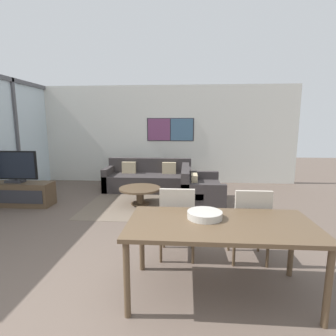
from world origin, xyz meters
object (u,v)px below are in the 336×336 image
object	(u,v)px
coffee_table	(140,192)
dining_chair_centre	(250,222)
dining_table	(220,229)
dining_chair_left	(177,219)
tv_console	(16,194)
fruit_bowl	(205,214)
sofa_main	(149,180)
television	(14,167)
sofa_side	(198,192)

from	to	relation	value
coffee_table	dining_chair_centre	distance (m)	2.89
dining_table	dining_chair_left	world-z (taller)	dining_chair_left
tv_console	coffee_table	world-z (taller)	tv_console
tv_console	coffee_table	distance (m)	2.62
coffee_table	tv_console	bearing A→B (deg)	-174.52
dining_chair_left	dining_table	bearing A→B (deg)	-56.86
dining_table	fruit_bowl	bearing A→B (deg)	143.23
dining_table	dining_chair_centre	bearing A→B (deg)	55.96
sofa_main	dining_table	size ratio (longest dim) A/B	1.21
coffee_table	dining_chair_left	distance (m)	2.42
television	dining_table	world-z (taller)	television
television	dining_chair_centre	size ratio (longest dim) A/B	1.04
television	dining_chair_left	bearing A→B (deg)	-29.65
dining_chair_centre	dining_table	bearing A→B (deg)	-124.04
television	dining_table	xyz separation A→B (m)	(3.94, -2.67, -0.13)
television	sofa_main	size ratio (longest dim) A/B	0.45
tv_console	sofa_side	bearing A→B (deg)	5.16
fruit_bowl	sofa_main	bearing A→B (deg)	106.13
sofa_main	fruit_bowl	world-z (taller)	fruit_bowl
dining_chair_left	dining_chair_centre	world-z (taller)	same
coffee_table	fruit_bowl	distance (m)	3.10
sofa_main	coffee_table	size ratio (longest dim) A/B	2.51
dining_chair_centre	dining_chair_left	bearing A→B (deg)	178.53
sofa_main	dining_chair_left	size ratio (longest dim) A/B	2.33
dining_table	dining_chair_centre	xyz separation A→B (m)	(0.45, 0.66, -0.16)
sofa_main	dining_table	xyz separation A→B (m)	(1.33, -4.20, 0.42)
dining_chair_left	dining_chair_centre	bearing A→B (deg)	-1.47
television	dining_chair_left	world-z (taller)	television
tv_console	fruit_bowl	xyz separation A→B (m)	(3.79, -2.56, 0.56)
sofa_main	tv_console	bearing A→B (deg)	-149.65
tv_console	dining_chair_centre	bearing A→B (deg)	-24.61
tv_console	coffee_table	size ratio (longest dim) A/B	1.72
coffee_table	fruit_bowl	size ratio (longest dim) A/B	2.47
dining_chair_left	sofa_side	bearing A→B (deg)	81.32
sofa_side	coffee_table	bearing A→B (deg)	94.47
dining_chair_left	television	bearing A→B (deg)	150.35
television	sofa_main	distance (m)	3.07
tv_console	coffee_table	bearing A→B (deg)	5.48
sofa_main	dining_chair_left	xyz separation A→B (m)	(0.88, -3.51, 0.26)
sofa_side	dining_chair_centre	world-z (taller)	dining_chair_centre
sofa_side	coffee_table	distance (m)	1.24
dining_chair_left	fruit_bowl	xyz separation A→B (m)	(0.30, -0.58, 0.28)
television	fruit_bowl	bearing A→B (deg)	-34.06
television	coffee_table	xyz separation A→B (m)	(2.61, 0.25, -0.55)
tv_console	sofa_main	distance (m)	3.02
dining_chair_centre	coffee_table	bearing A→B (deg)	128.20
sofa_main	dining_table	bearing A→B (deg)	-72.42
coffee_table	television	bearing A→B (deg)	-174.53
sofa_side	fruit_bowl	size ratio (longest dim) A/B	4.09
tv_console	dining_table	world-z (taller)	dining_table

